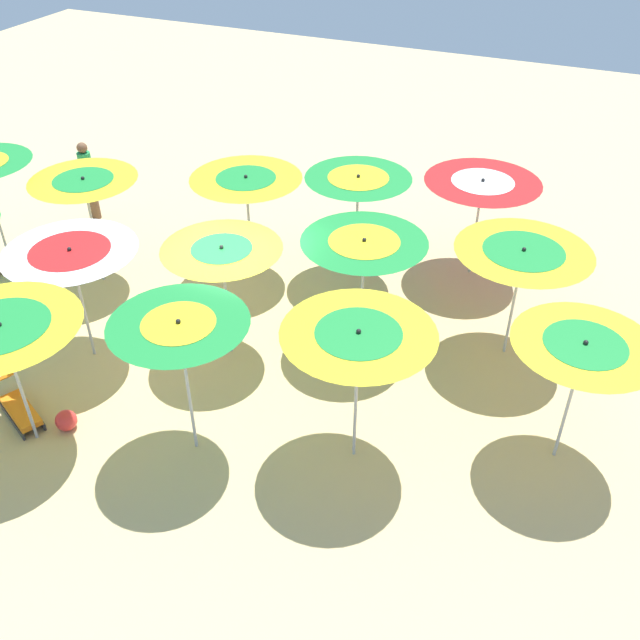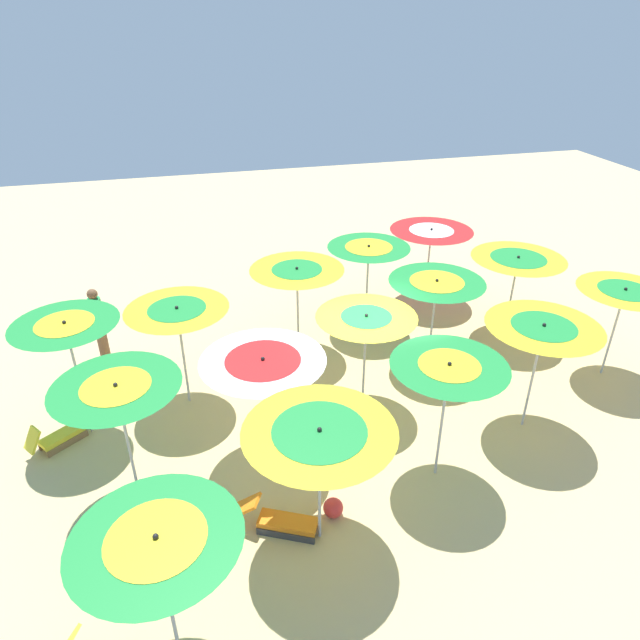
# 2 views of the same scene
# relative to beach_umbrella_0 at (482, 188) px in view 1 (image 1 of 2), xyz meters

# --- Properties ---
(ground) EXTENTS (40.34, 40.34, 0.04)m
(ground) POSITION_rel_beach_umbrella_0_xyz_m (-3.40, -4.37, -1.96)
(ground) COLOR #D1B57F
(beach_umbrella_0) EXTENTS (2.29, 2.29, 2.15)m
(beach_umbrella_0) POSITION_rel_beach_umbrella_0_xyz_m (0.00, 0.00, 0.00)
(beach_umbrella_0) COLOR #B2B2B7
(beach_umbrella_0) RESTS_ON ground
(beach_umbrella_1) EXTENTS (2.08, 2.08, 2.29)m
(beach_umbrella_1) POSITION_rel_beach_umbrella_0_xyz_m (-2.20, -1.07, 0.12)
(beach_umbrella_1) COLOR #B2B2B7
(beach_umbrella_1) RESTS_ON ground
(beach_umbrella_2) EXTENTS (2.20, 2.20, 2.26)m
(beach_umbrella_2) POSITION_rel_beach_umbrella_0_xyz_m (-4.21, -1.88, 0.07)
(beach_umbrella_2) COLOR #B2B2B7
(beach_umbrella_2) RESTS_ON ground
(beach_umbrella_3) EXTENTS (2.06, 2.06, 2.33)m
(beach_umbrella_3) POSITION_rel_beach_umbrella_0_xyz_m (-6.95, -3.30, 0.14)
(beach_umbrella_3) COLOR #B2B2B7
(beach_umbrella_3) RESTS_ON ground
(beach_umbrella_5) EXTENTS (2.28, 2.28, 2.18)m
(beach_umbrella_5) POSITION_rel_beach_umbrella_0_xyz_m (1.21, -2.40, -0.01)
(beach_umbrella_5) COLOR #B2B2B7
(beach_umbrella_5) RESTS_ON ground
(beach_umbrella_6) EXTENTS (2.16, 2.16, 2.19)m
(beach_umbrella_6) POSITION_rel_beach_umbrella_0_xyz_m (-1.30, -3.15, 0.01)
(beach_umbrella_6) COLOR #B2B2B7
(beach_umbrella_6) RESTS_ON ground
(beach_umbrella_7) EXTENTS (2.03, 2.03, 2.21)m
(beach_umbrella_7) POSITION_rel_beach_umbrella_0_xyz_m (-3.35, -4.34, -0.00)
(beach_umbrella_7) COLOR #B2B2B7
(beach_umbrella_7) RESTS_ON ground
(beach_umbrella_8) EXTENTS (2.20, 2.20, 2.22)m
(beach_umbrella_8) POSITION_rel_beach_umbrella_0_xyz_m (-5.58, -5.39, 0.02)
(beach_umbrella_8) COLOR #B2B2B7
(beach_umbrella_8) RESTS_ON ground
(beach_umbrella_10) EXTENTS (2.00, 2.00, 2.21)m
(beach_umbrella_10) POSITION_rel_beach_umbrella_0_xyz_m (2.42, -4.62, 0.04)
(beach_umbrella_10) COLOR #B2B2B7
(beach_umbrella_10) RESTS_ON ground
(beach_umbrella_11) EXTENTS (2.14, 2.14, 2.39)m
(beach_umbrella_11) POSITION_rel_beach_umbrella_0_xyz_m (-0.41, -5.81, 0.21)
(beach_umbrella_11) COLOR #B2B2B7
(beach_umbrella_11) RESTS_ON ground
(beach_umbrella_12) EXTENTS (1.96, 1.96, 2.43)m
(beach_umbrella_12) POSITION_rel_beach_umbrella_0_xyz_m (-2.70, -6.61, 0.24)
(beach_umbrella_12) COLOR #B2B2B7
(beach_umbrella_12) RESTS_ON ground
(beach_umbrella_13) EXTENTS (2.27, 2.27, 2.24)m
(beach_umbrella_13) POSITION_rel_beach_umbrella_0_xyz_m (-5.10, -7.45, 0.08)
(beach_umbrella_13) COLOR #B2B2B7
(beach_umbrella_13) RESTS_ON ground
(lounger_0) EXTENTS (1.41, 0.94, 0.60)m
(lounger_0) POSITION_rel_beach_umbrella_0_xyz_m (-5.69, -7.16, -1.73)
(lounger_0) COLOR #333338
(lounger_0) RESTS_ON ground
(beachgoer_0) EXTENTS (0.30, 0.30, 1.89)m
(beachgoer_0) POSITION_rel_beach_umbrella_0_xyz_m (-8.82, -1.14, -0.94)
(beachgoer_0) COLOR brown
(beachgoer_0) RESTS_ON ground
(beach_ball) EXTENTS (0.34, 0.34, 0.34)m
(beach_ball) POSITION_rel_beach_umbrella_0_xyz_m (-4.78, -7.10, -1.77)
(beach_ball) COLOR red
(beach_ball) RESTS_ON ground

